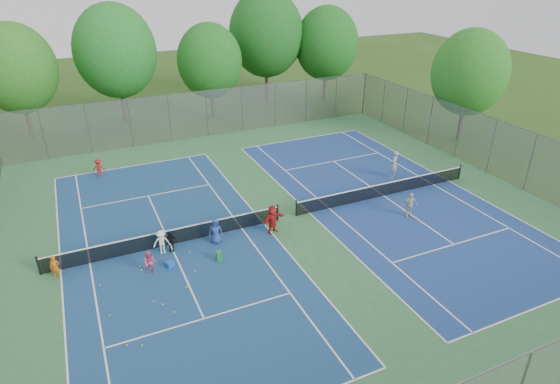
# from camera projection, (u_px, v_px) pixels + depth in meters

# --- Properties ---
(ground) EXTENTS (120.00, 120.00, 0.00)m
(ground) POSITION_uv_depth(u_px,v_px,m) (287.00, 218.00, 27.93)
(ground) COLOR #2A4B17
(ground) RESTS_ON ground
(court_pad) EXTENTS (32.00, 32.00, 0.01)m
(court_pad) POSITION_uv_depth(u_px,v_px,m) (287.00, 218.00, 27.92)
(court_pad) COLOR #32693D
(court_pad) RESTS_ON ground
(court_left) EXTENTS (10.97, 23.77, 0.01)m
(court_left) POSITION_uv_depth(u_px,v_px,m) (170.00, 245.00, 25.31)
(court_left) COLOR navy
(court_left) RESTS_ON court_pad
(court_right) EXTENTS (10.97, 23.77, 0.01)m
(court_right) POSITION_uv_depth(u_px,v_px,m) (384.00, 196.00, 30.53)
(court_right) COLOR navy
(court_right) RESTS_ON court_pad
(net_left) EXTENTS (12.87, 0.10, 0.91)m
(net_left) POSITION_uv_depth(u_px,v_px,m) (170.00, 238.00, 25.11)
(net_left) COLOR black
(net_left) RESTS_ON ground
(net_right) EXTENTS (12.87, 0.10, 0.91)m
(net_right) POSITION_uv_depth(u_px,v_px,m) (384.00, 190.00, 30.34)
(net_right) COLOR black
(net_right) RESTS_ON ground
(fence_north) EXTENTS (32.00, 0.10, 4.00)m
(fence_north) POSITION_uv_depth(u_px,v_px,m) (207.00, 114.00, 40.04)
(fence_north) COLOR gray
(fence_north) RESTS_ON ground
(fence_east) EXTENTS (0.10, 32.00, 4.00)m
(fence_east) POSITION_uv_depth(u_px,v_px,m) (491.00, 147.00, 33.01)
(fence_east) COLOR gray
(fence_east) RESTS_ON ground
(tree_nw) EXTENTS (6.40, 6.40, 9.58)m
(tree_nw) POSITION_uv_depth(u_px,v_px,m) (16.00, 69.00, 37.95)
(tree_nw) COLOR #443326
(tree_nw) RESTS_ON ground
(tree_nl) EXTENTS (7.20, 7.20, 10.69)m
(tree_nl) POSITION_uv_depth(u_px,v_px,m) (115.00, 51.00, 41.46)
(tree_nl) COLOR #443326
(tree_nl) RESTS_ON ground
(tree_nc) EXTENTS (6.00, 6.00, 8.85)m
(tree_nc) POSITION_uv_depth(u_px,v_px,m) (210.00, 61.00, 43.34)
(tree_nc) COLOR #443326
(tree_nc) RESTS_ON ground
(tree_nr) EXTENTS (7.60, 7.60, 11.42)m
(tree_nr) POSITION_uv_depth(u_px,v_px,m) (266.00, 34.00, 47.65)
(tree_nr) COLOR #443326
(tree_nr) RESTS_ON ground
(tree_ne) EXTENTS (6.60, 6.60, 9.77)m
(tree_ne) POSITION_uv_depth(u_px,v_px,m) (327.00, 44.00, 48.75)
(tree_ne) COLOR #443326
(tree_ne) RESTS_ON ground
(tree_side_e) EXTENTS (6.00, 6.00, 9.20)m
(tree_side_e) POSITION_uv_depth(u_px,v_px,m) (470.00, 73.00, 37.33)
(tree_side_e) COLOR #443326
(tree_side_e) RESTS_ON ground
(ball_crate) EXTENTS (0.47, 0.47, 0.31)m
(ball_crate) POSITION_uv_depth(u_px,v_px,m) (170.00, 264.00, 23.45)
(ball_crate) COLOR blue
(ball_crate) RESTS_ON ground
(ball_hopper) EXTENTS (0.29, 0.29, 0.55)m
(ball_hopper) POSITION_uv_depth(u_px,v_px,m) (219.00, 256.00, 23.89)
(ball_hopper) COLOR #24873C
(ball_hopper) RESTS_ON ground
(student_a) EXTENTS (0.50, 0.37, 1.23)m
(student_a) POSITION_uv_depth(u_px,v_px,m) (55.00, 267.00, 22.45)
(student_a) COLOR #D16513
(student_a) RESTS_ON ground
(student_b) EXTENTS (0.77, 0.71, 1.27)m
(student_b) POSITION_uv_depth(u_px,v_px,m) (150.00, 263.00, 22.76)
(student_b) COLOR #D75380
(student_b) RESTS_ON ground
(student_c) EXTENTS (0.94, 0.62, 1.36)m
(student_c) POSITION_uv_depth(u_px,v_px,m) (162.00, 242.00, 24.33)
(student_c) COLOR white
(student_c) RESTS_ON ground
(student_d) EXTENTS (0.76, 0.50, 1.21)m
(student_d) POSITION_uv_depth(u_px,v_px,m) (171.00, 241.00, 24.53)
(student_d) COLOR black
(student_d) RESTS_ON ground
(student_e) EXTENTS (0.83, 0.67, 1.48)m
(student_e) POSITION_uv_depth(u_px,v_px,m) (216.00, 231.00, 25.17)
(student_e) COLOR #274091
(student_e) RESTS_ON ground
(student_f) EXTENTS (1.66, 0.97, 1.70)m
(student_f) POSITION_uv_depth(u_px,v_px,m) (273.00, 219.00, 26.09)
(student_f) COLOR red
(student_f) RESTS_ON ground
(child_far_baseline) EXTENTS (0.94, 0.69, 1.31)m
(child_far_baseline) POSITION_uv_depth(u_px,v_px,m) (99.00, 168.00, 33.03)
(child_far_baseline) COLOR maroon
(child_far_baseline) RESTS_ON ground
(instructor) EXTENTS (0.88, 0.83, 2.01)m
(instructor) POSITION_uv_depth(u_px,v_px,m) (394.00, 165.00, 32.63)
(instructor) COLOR #969698
(instructor) RESTS_ON ground
(teen_court_b) EXTENTS (0.98, 0.56, 1.58)m
(teen_court_b) POSITION_uv_depth(u_px,v_px,m) (410.00, 205.00, 27.77)
(teen_court_b) COLOR beige
(teen_court_b) RESTS_ON ground
(tennis_ball_0) EXTENTS (0.07, 0.07, 0.07)m
(tennis_ball_0) POSITION_uv_depth(u_px,v_px,m) (190.00, 253.00, 24.58)
(tennis_ball_0) COLOR #B8D932
(tennis_ball_0) RESTS_ON ground
(tennis_ball_1) EXTENTS (0.07, 0.07, 0.07)m
(tennis_ball_1) POSITION_uv_depth(u_px,v_px,m) (127.00, 345.00, 18.69)
(tennis_ball_1) COLOR yellow
(tennis_ball_1) RESTS_ON ground
(tennis_ball_2) EXTENTS (0.07, 0.07, 0.07)m
(tennis_ball_2) POSITION_uv_depth(u_px,v_px,m) (110.00, 316.00, 20.23)
(tennis_ball_2) COLOR gold
(tennis_ball_2) RESTS_ON ground
(tennis_ball_3) EXTENTS (0.07, 0.07, 0.07)m
(tennis_ball_3) POSITION_uv_depth(u_px,v_px,m) (142.00, 346.00, 18.68)
(tennis_ball_3) COLOR #E3F438
(tennis_ball_3) RESTS_ON ground
(tennis_ball_4) EXTENTS (0.07, 0.07, 0.07)m
(tennis_ball_4) POSITION_uv_depth(u_px,v_px,m) (100.00, 286.00, 22.11)
(tennis_ball_4) COLOR #BCD030
(tennis_ball_4) RESTS_ON ground
(tennis_ball_5) EXTENTS (0.07, 0.07, 0.07)m
(tennis_ball_5) POSITION_uv_depth(u_px,v_px,m) (187.00, 287.00, 21.99)
(tennis_ball_5) COLOR #CCDA32
(tennis_ball_5) RESTS_ON ground
(tennis_ball_6) EXTENTS (0.07, 0.07, 0.07)m
(tennis_ball_6) POSITION_uv_depth(u_px,v_px,m) (154.00, 302.00, 21.06)
(tennis_ball_6) COLOR #C1D932
(tennis_ball_6) RESTS_ON ground
(tennis_ball_7) EXTENTS (0.07, 0.07, 0.07)m
(tennis_ball_7) POSITION_uv_depth(u_px,v_px,m) (195.00, 272.00, 23.10)
(tennis_ball_7) COLOR #CEDD33
(tennis_ball_7) RESTS_ON ground
(tennis_ball_8) EXTENTS (0.07, 0.07, 0.07)m
(tennis_ball_8) POSITION_uv_depth(u_px,v_px,m) (162.00, 305.00, 20.89)
(tennis_ball_8) COLOR yellow
(tennis_ball_8) RESTS_ON ground
(tennis_ball_9) EXTENTS (0.07, 0.07, 0.07)m
(tennis_ball_9) POSITION_uv_depth(u_px,v_px,m) (174.00, 312.00, 20.44)
(tennis_ball_9) COLOR #CCEA36
(tennis_ball_9) RESTS_ON ground
(tennis_ball_10) EXTENTS (0.07, 0.07, 0.07)m
(tennis_ball_10) POSITION_uv_depth(u_px,v_px,m) (142.00, 270.00, 23.22)
(tennis_ball_10) COLOR yellow
(tennis_ball_10) RESTS_ON ground
(tennis_ball_11) EXTENTS (0.07, 0.07, 0.07)m
(tennis_ball_11) POSITION_uv_depth(u_px,v_px,m) (140.00, 267.00, 23.47)
(tennis_ball_11) COLOR #EEF138
(tennis_ball_11) RESTS_ON ground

